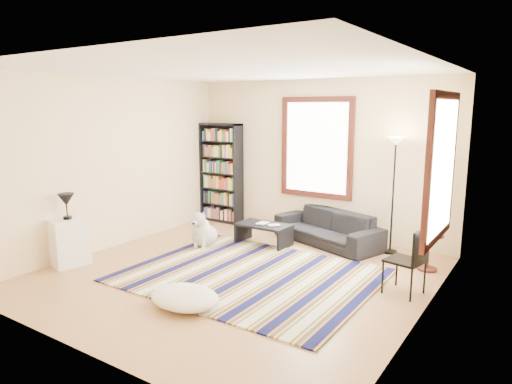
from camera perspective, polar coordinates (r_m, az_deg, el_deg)
The scene contains 21 objects.
floor at distance 6.55m, azimuth -2.45°, elevation -10.61°, with size 5.00×5.00×0.10m, color #A7774C.
ceiling at distance 6.13m, azimuth -2.67°, elevation 15.54°, with size 5.00×5.00×0.10m, color white.
wall_back at distance 8.36m, azimuth 7.79°, elevation 4.18°, with size 5.00×0.10×2.80m, color beige.
wall_front at distance 4.41m, azimuth -22.40°, elevation -2.24°, with size 5.00×0.10×2.80m, color beige.
wall_left at distance 7.94m, azimuth -17.66°, elevation 3.44°, with size 0.10×5.00×2.80m, color beige.
wall_right at distance 5.13m, azimuth 21.15°, elevation -0.44°, with size 0.10×5.00×2.80m, color beige.
window_back at distance 8.27m, azimuth 7.58°, elevation 5.51°, with size 1.20×0.06×1.60m, color white.
window_right at distance 5.90m, azimuth 22.22°, elevation 2.80°, with size 0.06×1.20×1.60m, color white.
rug at distance 6.47m, azimuth -0.75°, elevation -10.32°, with size 3.34×2.67×0.02m, color #0C103E.
sofa at distance 7.93m, azimuth 8.91°, elevation -4.41°, with size 1.94×0.76×0.57m, color black.
bookshelf at distance 9.29m, azimuth -4.38°, elevation 2.39°, with size 0.90×0.30×2.00m, color black.
coffee_table at distance 7.82m, azimuth 0.98°, elevation -5.28°, with size 0.90×0.50×0.36m, color black.
book_a at distance 7.83m, azimuth 0.36°, elevation -3.83°, with size 0.16×0.21×0.02m, color beige.
book_b at distance 7.74m, azimuth 2.12°, elevation -4.03°, with size 0.14×0.20×0.01m, color beige.
floor_cushion at distance 5.58m, azimuth -8.89°, elevation -12.87°, with size 0.89×0.67×0.22m, color silver.
floor_lamp at distance 7.52m, azimuth 16.74°, elevation -0.51°, with size 0.30×0.30×1.86m, color black, non-canonical shape.
side_table at distance 7.05m, azimuth 20.71°, elevation -7.01°, with size 0.40×0.40×0.54m, color #431610.
folding_chair at distance 6.04m, azimuth 18.09°, elevation -8.17°, with size 0.42×0.40×0.86m, color black.
white_cabinet at distance 7.34m, azimuth -22.30°, elevation -5.80°, with size 0.38×0.50×0.70m, color white.
table_lamp at distance 7.21m, azimuth -22.59°, elevation -1.67°, with size 0.24×0.24×0.38m, color black, non-canonical shape.
dog at distance 7.72m, azimuth -6.46°, elevation -4.56°, with size 0.44×0.62×0.62m, color silver, non-canonical shape.
Camera 1 is at (3.59, -4.94, 2.32)m, focal length 32.00 mm.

